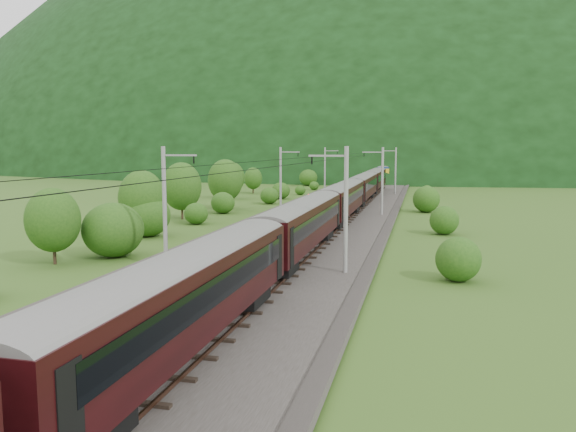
# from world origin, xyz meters

# --- Properties ---
(ground) EXTENTS (600.00, 600.00, 0.00)m
(ground) POSITION_xyz_m (0.00, 0.00, 0.00)
(ground) COLOR #375A1C
(ground) RESTS_ON ground
(railbed) EXTENTS (14.00, 220.00, 0.30)m
(railbed) POSITION_xyz_m (0.00, 10.00, 0.15)
(railbed) COLOR #38332D
(railbed) RESTS_ON ground
(track_left) EXTENTS (2.40, 220.00, 0.27)m
(track_left) POSITION_xyz_m (-2.40, 10.00, 0.37)
(track_left) COLOR brown
(track_left) RESTS_ON railbed
(track_right) EXTENTS (2.40, 220.00, 0.27)m
(track_right) POSITION_xyz_m (2.40, 10.00, 0.37)
(track_right) COLOR brown
(track_right) RESTS_ON railbed
(catenary_left) EXTENTS (2.54, 192.28, 8.00)m
(catenary_left) POSITION_xyz_m (-6.12, 32.00, 4.50)
(catenary_left) COLOR gray
(catenary_left) RESTS_ON railbed
(catenary_right) EXTENTS (2.54, 192.28, 8.00)m
(catenary_right) POSITION_xyz_m (6.12, 32.00, 4.50)
(catenary_right) COLOR gray
(catenary_right) RESTS_ON railbed
(overhead_wires) EXTENTS (4.83, 198.00, 0.03)m
(overhead_wires) POSITION_xyz_m (0.00, 10.00, 7.10)
(overhead_wires) COLOR black
(overhead_wires) RESTS_ON ground
(mountain_main) EXTENTS (504.00, 360.00, 244.00)m
(mountain_main) POSITION_xyz_m (0.00, 260.00, 0.00)
(mountain_main) COLOR black
(mountain_main) RESTS_ON ground
(mountain_ridge) EXTENTS (336.00, 280.00, 132.00)m
(mountain_ridge) POSITION_xyz_m (-120.00, 300.00, 0.00)
(mountain_ridge) COLOR black
(mountain_ridge) RESTS_ON ground
(train) EXTENTS (2.70, 150.61, 4.68)m
(train) POSITION_xyz_m (2.40, 25.00, 3.25)
(train) COLOR black
(train) RESTS_ON ground
(hazard_post_near) EXTENTS (0.14, 0.14, 1.33)m
(hazard_post_near) POSITION_xyz_m (-0.40, 60.47, 0.97)
(hazard_post_near) COLOR red
(hazard_post_near) RESTS_ON railbed
(hazard_post_far) EXTENTS (0.14, 0.14, 1.33)m
(hazard_post_far) POSITION_xyz_m (0.42, 27.21, 0.96)
(hazard_post_far) COLOR red
(hazard_post_far) RESTS_ON railbed
(signal) EXTENTS (0.22, 0.22, 2.02)m
(signal) POSITION_xyz_m (-3.31, 35.33, 1.48)
(signal) COLOR black
(signal) RESTS_ON railbed
(vegetation_left) EXTENTS (12.27, 147.85, 6.70)m
(vegetation_left) POSITION_xyz_m (-14.45, 15.00, 2.70)
(vegetation_left) COLOR #214F15
(vegetation_left) RESTS_ON ground
(vegetation_right) EXTENTS (5.90, 106.36, 3.05)m
(vegetation_right) POSITION_xyz_m (12.05, 19.70, 1.27)
(vegetation_right) COLOR #214F15
(vegetation_right) RESTS_ON ground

